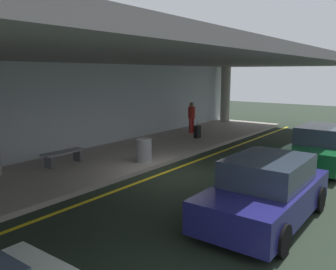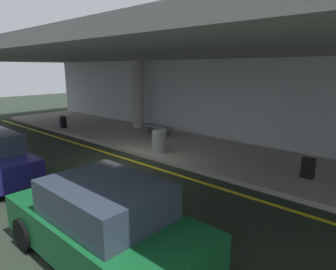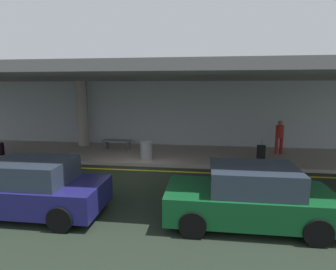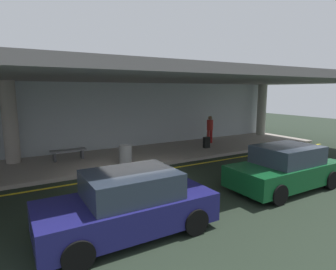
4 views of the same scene
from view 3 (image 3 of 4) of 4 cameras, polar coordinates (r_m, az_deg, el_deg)
ground_plane at (r=11.33m, az=-7.57°, el=-7.89°), size 60.00×60.00×0.00m
sidewalk at (r=14.22m, az=-4.37°, el=-3.89°), size 26.00×4.20×0.15m
lane_stripe_yellow at (r=11.75m, az=-6.99°, el=-7.21°), size 26.00×0.14×0.01m
support_column_far_left at (r=16.42m, az=-17.32°, el=4.25°), size 0.63×0.63×3.65m
ceiling_overhang at (r=13.35m, az=-5.03°, el=11.99°), size 28.00×13.20×0.30m
terminal_back_wall at (r=16.10m, az=-2.82°, el=4.31°), size 26.00×0.30×3.80m
car_dark_green at (r=7.36m, az=16.46°, el=-12.17°), size 4.10×1.92×1.50m
car_navy at (r=8.51m, az=-26.68°, el=-9.80°), size 4.10×1.92×1.50m
traveler_with_luggage at (r=14.75m, az=22.09°, el=0.03°), size 0.38×0.38×1.68m
suitcase_upright_secondary at (r=13.64m, az=18.71°, el=-3.30°), size 0.36×0.22×0.90m
bench_metal at (r=15.14m, az=-10.42°, el=-1.54°), size 1.60×0.50×0.48m
trash_bin_steel at (r=12.65m, az=-4.47°, el=-3.27°), size 0.56×0.56×0.85m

